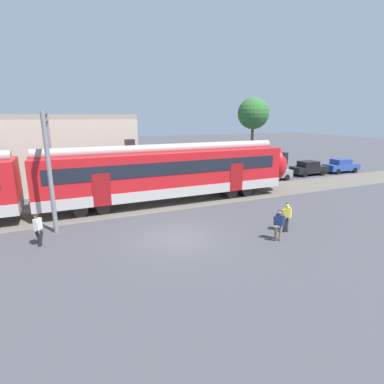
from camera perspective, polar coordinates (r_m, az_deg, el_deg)
name	(u,v)px	position (r m, az deg, el deg)	size (l,w,h in m)	color
ground_plane	(179,238)	(15.97, -2.57, -8.83)	(160.00, 160.00, 0.00)	#424247
commuter_train	(39,183)	(20.91, -27.19, 1.62)	(38.05, 3.07, 4.73)	#B7B2AD
pedestrian_white	(38,227)	(16.61, -27.27, -6.00)	(0.50, 0.67, 1.67)	#28282D
pedestrian_navy	(279,222)	(15.98, 16.26, -5.59)	(0.71, 0.51, 1.67)	#6B6051
pedestrian_yellow	(287,215)	(17.32, 17.56, -4.15)	(0.67, 0.55, 1.67)	#28282D
parked_car_grey	(272,172)	(31.05, 14.98, 3.63)	(4.03, 1.82, 1.54)	gray
parked_car_black	(309,168)	(34.93, 21.35, 4.28)	(4.05, 1.86, 1.54)	black
parked_car_blue	(341,166)	(38.13, 26.54, 4.51)	(4.09, 1.93, 1.54)	#284799
catenary_gantry	(49,149)	(20.58, -25.65, 7.44)	(0.24, 6.64, 6.53)	gray
background_building	(25,154)	(28.53, -29.24, 6.33)	(17.87, 5.00, 9.20)	beige
street_tree_right	(253,114)	(36.27, 11.60, 14.40)	(3.59, 3.59, 8.35)	brown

